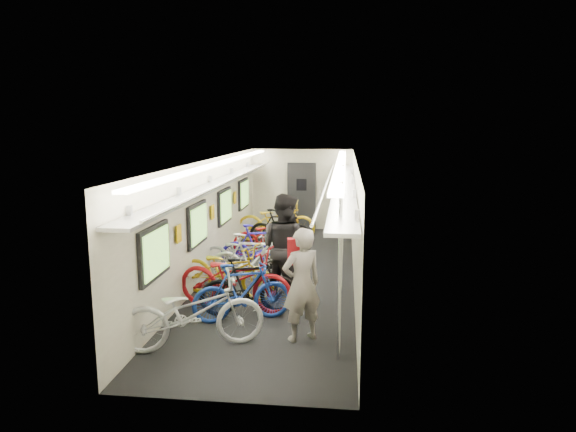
% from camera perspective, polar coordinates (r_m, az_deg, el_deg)
% --- Properties ---
extents(train_car_shell, '(10.00, 10.00, 10.00)m').
position_cam_1_polar(train_car_shell, '(11.15, -2.20, 2.67)').
color(train_car_shell, black).
rests_on(train_car_shell, ground).
extents(bicycle_0, '(2.11, 1.38, 1.05)m').
position_cam_1_polar(bicycle_0, '(7.36, -10.54, -10.49)').
color(bicycle_0, silver).
rests_on(bicycle_0, ground).
extents(bicycle_1, '(1.65, 1.00, 0.96)m').
position_cam_1_polar(bicycle_1, '(8.24, -5.11, -8.43)').
color(bicycle_1, '#193696').
rests_on(bicycle_1, ground).
extents(bicycle_2, '(2.17, 1.17, 1.08)m').
position_cam_1_polar(bicycle_2, '(8.74, -5.92, -6.92)').
color(bicycle_2, maroon).
rests_on(bicycle_2, ground).
extents(bicycle_3, '(1.68, 0.91, 0.97)m').
position_cam_1_polar(bicycle_3, '(8.52, -4.37, -7.75)').
color(bicycle_3, black).
rests_on(bicycle_3, ground).
extents(bicycle_4, '(2.02, 1.21, 1.00)m').
position_cam_1_polar(bicycle_4, '(9.39, -6.81, -6.00)').
color(bicycle_4, '#B99211').
rests_on(bicycle_4, ground).
extents(bicycle_5, '(1.72, 0.49, 1.04)m').
position_cam_1_polar(bicycle_5, '(9.99, -3.92, -4.87)').
color(bicycle_5, silver).
rests_on(bicycle_5, ground).
extents(bicycle_6, '(1.88, 0.95, 0.94)m').
position_cam_1_polar(bicycle_6, '(10.62, -5.02, -4.25)').
color(bicycle_6, '#A1A2A6').
rests_on(bicycle_6, ground).
extents(bicycle_7, '(1.78, 0.85, 1.03)m').
position_cam_1_polar(bicycle_7, '(10.96, -3.09, -3.53)').
color(bicycle_7, '#261CAC').
rests_on(bicycle_7, ground).
extents(bicycle_8, '(1.91, 1.16, 0.95)m').
position_cam_1_polar(bicycle_8, '(12.28, -1.96, -2.25)').
color(bicycle_8, maroon).
rests_on(bicycle_8, ground).
extents(bicycle_9, '(1.77, 0.79, 1.03)m').
position_cam_1_polar(bicycle_9, '(12.86, -0.75, -1.51)').
color(bicycle_9, black).
rests_on(bicycle_9, ground).
extents(bicycle_10, '(2.13, 0.82, 1.10)m').
position_cam_1_polar(bicycle_10, '(13.78, -1.35, -0.57)').
color(bicycle_10, gold).
rests_on(bicycle_10, ground).
extents(passenger_near, '(0.73, 0.66, 1.66)m').
position_cam_1_polar(passenger_near, '(7.41, 1.53, -7.63)').
color(passenger_near, gray).
rests_on(passenger_near, ground).
extents(passenger_mid, '(1.17, 1.10, 1.92)m').
position_cam_1_polar(passenger_mid, '(9.08, -0.40, -3.50)').
color(passenger_mid, black).
rests_on(passenger_mid, ground).
extents(backpack, '(0.28, 0.17, 0.38)m').
position_cam_1_polar(backpack, '(7.46, 0.94, -3.94)').
color(backpack, '#AE1118').
rests_on(backpack, passenger_near).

